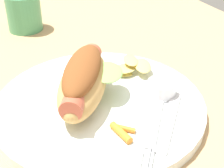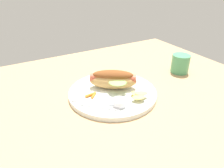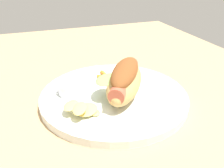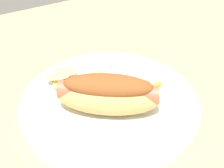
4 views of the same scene
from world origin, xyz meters
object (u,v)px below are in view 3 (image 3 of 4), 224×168
at_px(plate, 114,96).
at_px(hot_dog, 125,79).
at_px(knife, 75,80).
at_px(sauce_ramekin, 69,89).
at_px(chips_pile, 82,109).
at_px(carrot_garnish, 106,75).
at_px(fork, 85,79).

height_order(plate, hot_dog, hot_dog).
bearing_deg(knife, sauce_ramekin, -159.60).
distance_m(plate, chips_pile, 0.10).
height_order(sauce_ramekin, carrot_garnish, sauce_ramekin).
height_order(plate, sauce_ramekin, sauce_ramekin).
bearing_deg(sauce_ramekin, chips_pile, -173.31).
bearing_deg(plate, sauce_ramekin, 72.96).
bearing_deg(knife, hot_dog, -96.10).
bearing_deg(chips_pile, hot_dog, -68.00).
bearing_deg(plate, knife, 36.78).
height_order(sauce_ramekin, knife, sauce_ramekin).
relative_size(knife, carrot_garnish, 3.36).
distance_m(plate, sauce_ramekin, 0.09).
distance_m(sauce_ramekin, knife, 0.06).
distance_m(sauce_ramekin, chips_pile, 0.08).
distance_m(fork, carrot_garnish, 0.05).
height_order(fork, knife, same).
distance_m(knife, carrot_garnish, 0.07).
bearing_deg(carrot_garnish, fork, 84.98).
bearing_deg(knife, plate, -99.32).
height_order(knife, carrot_garnish, carrot_garnish).
height_order(sauce_ramekin, chips_pile, sauce_ramekin).
bearing_deg(carrot_garnish, plate, 174.21).
bearing_deg(sauce_ramekin, fork, -40.20).
bearing_deg(sauce_ramekin, hot_dog, -110.33).
height_order(plate, carrot_garnish, carrot_garnish).
height_order(fork, carrot_garnish, carrot_garnish).
bearing_deg(fork, sauce_ramekin, 179.60).
bearing_deg(plate, carrot_garnish, -5.79).
bearing_deg(chips_pile, knife, -6.62).
xyz_separation_m(knife, carrot_garnish, (-0.01, -0.07, 0.00)).
bearing_deg(hot_dog, knife, 73.54).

